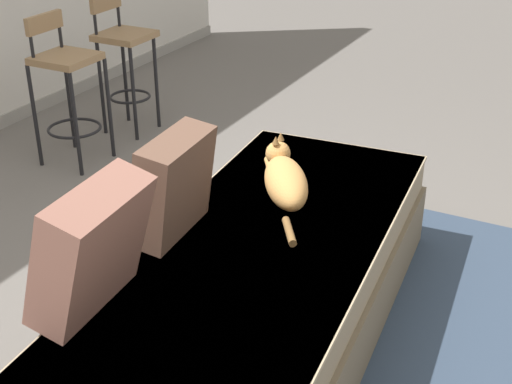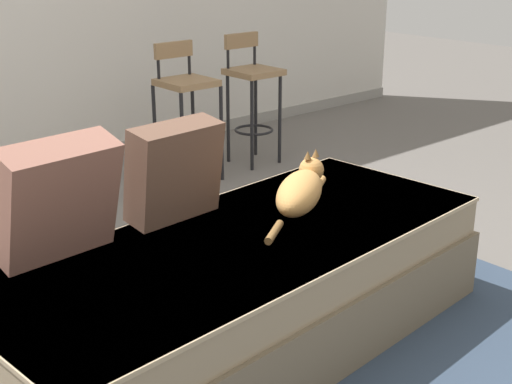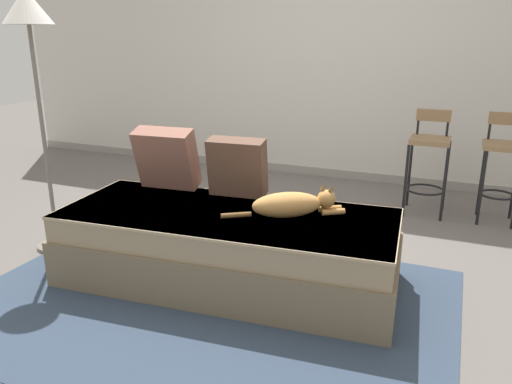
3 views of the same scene
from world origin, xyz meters
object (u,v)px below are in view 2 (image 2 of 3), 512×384
Objects in this scene: bar_stool_by_doorway at (252,87)px; throw_pillow_middle at (174,171)px; cat at (301,190)px; throw_pillow_corner at (56,199)px; bar_stool_near_window at (186,103)px; couch at (244,292)px.

throw_pillow_middle is at bearing -138.63° from bar_stool_by_doorway.
throw_pillow_corner is at bearing 168.58° from cat.
bar_stool_by_doorway is (0.56, 0.00, 0.03)m from bar_stool_near_window.
cat is at bearing 12.82° from couch.
throw_pillow_middle is at bearing 152.85° from cat.
bar_stool_near_window is (1.04, 1.80, 0.28)m from couch.
couch is 3.18× the size of cat.
throw_pillow_middle is 2.24m from bar_stool_by_doorway.
throw_pillow_middle is (-0.08, 0.33, 0.42)m from couch.
bar_stool_by_doorway reaches higher than cat.
couch is 2.39× the size of bar_stool_by_doorway.
bar_stool_by_doorway is (1.68, 1.48, -0.12)m from throw_pillow_middle.
couch is at bearing -167.18° from cat.
couch is 2.40× the size of bar_stool_near_window.
throw_pillow_middle is 1.86m from bar_stool_near_window.
throw_pillow_corner is at bearing -137.06° from bar_stool_near_window.
cat reaches higher than couch.
bar_stool_by_doorway is at bearing 41.37° from throw_pillow_middle.
couch is 2.43m from bar_stool_by_doorway.
cat is at bearing -125.33° from bar_stool_by_doorway.
bar_stool_by_doorway reaches higher than throw_pillow_middle.
couch is 5.39× the size of throw_pillow_middle.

